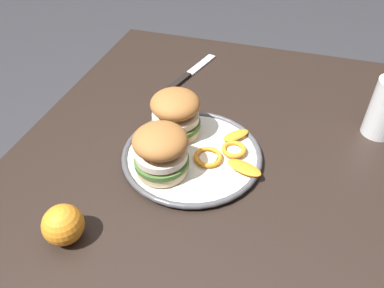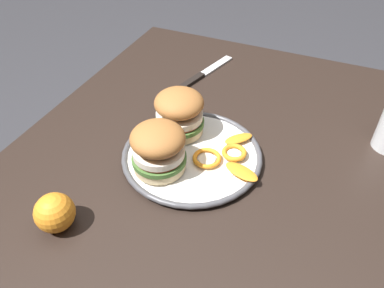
% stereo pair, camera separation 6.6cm
% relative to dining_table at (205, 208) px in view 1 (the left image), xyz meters
% --- Properties ---
extents(dining_table, '(1.19, 0.86, 0.71)m').
position_rel_dining_table_xyz_m(dining_table, '(0.00, 0.00, 0.00)').
color(dining_table, black).
rests_on(dining_table, ground).
extents(dinner_plate, '(0.30, 0.30, 0.02)m').
position_rel_dining_table_xyz_m(dinner_plate, '(0.04, 0.04, 0.11)').
color(dinner_plate, white).
rests_on(dinner_plate, dining_table).
extents(sandwich_half_left, '(0.12, 0.12, 0.10)m').
position_rel_dining_table_xyz_m(sandwich_half_left, '(-0.02, 0.09, 0.17)').
color(sandwich_half_left, beige).
rests_on(sandwich_half_left, dinner_plate).
extents(sandwich_half_right, '(0.13, 0.13, 0.10)m').
position_rel_dining_table_xyz_m(sandwich_half_right, '(0.10, 0.10, 0.17)').
color(sandwich_half_right, beige).
rests_on(sandwich_half_right, dinner_plate).
extents(orange_peel_curled, '(0.07, 0.07, 0.01)m').
position_rel_dining_table_xyz_m(orange_peel_curled, '(0.03, 0.01, 0.12)').
color(orange_peel_curled, orange).
rests_on(orange_peel_curled, dinner_plate).
extents(orange_peel_strip_long, '(0.07, 0.06, 0.01)m').
position_rel_dining_table_xyz_m(orange_peel_strip_long, '(0.12, -0.03, 0.12)').
color(orange_peel_strip_long, orange).
rests_on(orange_peel_strip_long, dinner_plate).
extents(orange_peel_strip_short, '(0.05, 0.08, 0.01)m').
position_rel_dining_table_xyz_m(orange_peel_strip_short, '(0.02, -0.07, 0.12)').
color(orange_peel_strip_short, orange).
rests_on(orange_peel_strip_short, dinner_plate).
extents(orange_peel_small_curl, '(0.07, 0.07, 0.01)m').
position_rel_dining_table_xyz_m(orange_peel_small_curl, '(0.07, -0.04, 0.12)').
color(orange_peel_small_curl, orange).
rests_on(orange_peel_small_curl, dinner_plate).
extents(drinking_glass, '(0.07, 0.07, 0.14)m').
position_rel_dining_table_xyz_m(drinking_glass, '(0.25, -0.34, 0.16)').
color(drinking_glass, white).
rests_on(drinking_glass, dining_table).
extents(whole_orange, '(0.07, 0.07, 0.07)m').
position_rel_dining_table_xyz_m(whole_orange, '(-0.21, 0.19, 0.14)').
color(whole_orange, orange).
rests_on(whole_orange, dining_table).
extents(table_knife, '(0.22, 0.08, 0.01)m').
position_rel_dining_table_xyz_m(table_knife, '(0.37, 0.15, 0.10)').
color(table_knife, silver).
rests_on(table_knife, dining_table).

